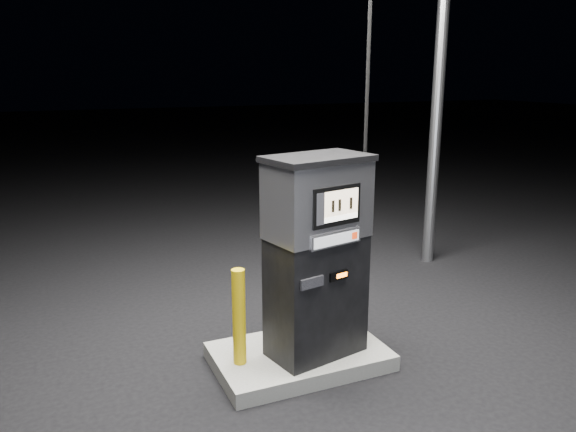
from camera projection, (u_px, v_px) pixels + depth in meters
name	position (u px, v px, depth m)	size (l,w,h in m)	color
ground	(299.00, 364.00, 5.36)	(80.00, 80.00, 0.00)	black
pump_island	(299.00, 356.00, 5.34)	(1.60, 1.00, 0.15)	slate
fuel_dispenser	(317.00, 255.00, 5.04)	(1.07, 0.73, 3.85)	black
bollard_left	(239.00, 317.00, 4.97)	(0.12, 0.12, 0.89)	gold
bollard_right	(363.00, 290.00, 5.58)	(0.12, 0.12, 0.90)	gold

